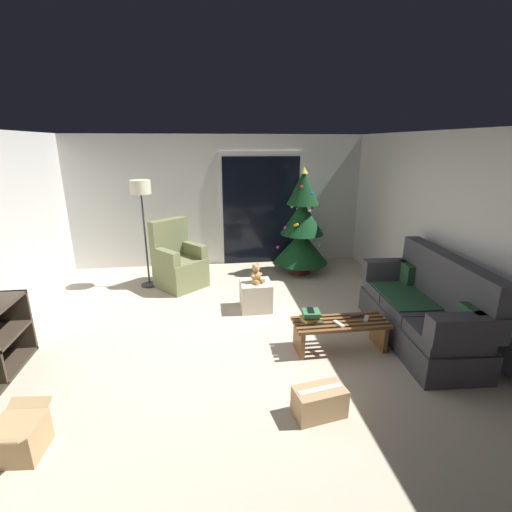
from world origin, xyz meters
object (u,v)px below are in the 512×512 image
at_px(couch, 424,310).
at_px(teddy_bear_honey, 256,275).
at_px(coffee_table, 340,330).
at_px(christmas_tree, 302,228).
at_px(floor_lamp, 141,198).
at_px(remote_silver, 366,319).
at_px(cell_phone, 311,310).
at_px(ottoman, 256,295).
at_px(book_stack, 311,316).
at_px(remote_white, 339,324).
at_px(remote_graphite, 357,316).
at_px(cardboard_box_open_near_shelf, 19,438).
at_px(armchair, 178,263).
at_px(cardboard_box_taped_mid_floor, 319,402).

height_order(couch, teddy_bear_honey, couch).
relative_size(coffee_table, teddy_bear_honey, 3.86).
distance_m(christmas_tree, floor_lamp, 2.81).
height_order(remote_silver, cell_phone, cell_phone).
xyz_separation_m(christmas_tree, ottoman, (-1.04, -1.41, -0.66)).
height_order(book_stack, teddy_bear_honey, teddy_bear_honey).
height_order(cell_phone, christmas_tree, christmas_tree).
bearing_deg(teddy_bear_honey, cell_phone, -68.07).
bearing_deg(ottoman, remote_white, -58.97).
relative_size(remote_white, christmas_tree, 0.08).
bearing_deg(remote_white, remote_graphite, -168.75).
height_order(book_stack, cardboard_box_open_near_shelf, book_stack).
bearing_deg(couch, floor_lamp, 147.35).
bearing_deg(ottoman, cell_phone, -67.97).
bearing_deg(remote_silver, book_stack, 29.89).
relative_size(floor_lamp, cardboard_box_open_near_shelf, 3.40).
height_order(remote_white, remote_graphite, same).
xyz_separation_m(cell_phone, armchair, (-1.64, 2.24, -0.11)).
distance_m(remote_graphite, teddy_bear_honey, 1.55).
bearing_deg(cardboard_box_taped_mid_floor, floor_lamp, 119.89).
height_order(couch, cardboard_box_open_near_shelf, couch).
relative_size(cell_phone, cardboard_box_taped_mid_floor, 0.29).
bearing_deg(armchair, coffee_table, -48.82).
height_order(remote_graphite, cardboard_box_open_near_shelf, remote_graphite).
relative_size(remote_silver, cardboard_box_taped_mid_floor, 0.32).
distance_m(remote_white, floor_lamp, 3.65).
bearing_deg(floor_lamp, remote_silver, -39.96).
relative_size(armchair, cardboard_box_open_near_shelf, 2.15).
relative_size(coffee_table, remote_white, 7.05).
xyz_separation_m(remote_silver, book_stack, (-0.66, 0.03, 0.06)).
relative_size(floor_lamp, ottoman, 4.05).
relative_size(book_stack, teddy_bear_honey, 0.87).
bearing_deg(cardboard_box_taped_mid_floor, teddy_bear_honey, 96.65).
bearing_deg(floor_lamp, cardboard_box_open_near_shelf, -98.02).
xyz_separation_m(book_stack, cell_phone, (-0.01, 0.01, 0.08)).
bearing_deg(remote_silver, ottoman, -14.17).
bearing_deg(couch, armchair, 144.22).
bearing_deg(teddy_bear_honey, floor_lamp, 145.47).
xyz_separation_m(book_stack, ottoman, (-0.48, 1.18, -0.22)).
bearing_deg(cardboard_box_open_near_shelf, cell_phone, 23.63).
xyz_separation_m(remote_graphite, christmas_tree, (-0.02, 2.54, 0.49)).
distance_m(cell_phone, armchair, 2.78).
bearing_deg(armchair, ottoman, -42.46).
height_order(cell_phone, cardboard_box_taped_mid_floor, cell_phone).
relative_size(christmas_tree, cardboard_box_taped_mid_floor, 3.97).
bearing_deg(remote_white, armchair, -69.54).
distance_m(remote_white, remote_graphite, 0.33).
relative_size(couch, floor_lamp, 1.11).
bearing_deg(remote_white, cardboard_box_taped_mid_floor, 42.56).
relative_size(remote_graphite, floor_lamp, 0.09).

